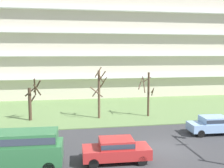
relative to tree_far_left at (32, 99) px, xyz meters
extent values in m
plane|color=#38383A|center=(10.69, -10.01, -2.27)|extent=(160.00, 160.00, 0.00)
cube|color=#66844C|center=(10.69, 3.99, -2.23)|extent=(80.00, 16.00, 0.08)
cube|color=beige|center=(10.69, 17.57, 6.16)|extent=(44.02, 11.15, 16.86)
cube|color=white|center=(10.69, 11.54, 1.10)|extent=(42.26, 0.90, 0.24)
cube|color=white|center=(10.69, 11.54, 4.47)|extent=(42.26, 0.90, 0.24)
cube|color=white|center=(10.69, 11.54, 7.84)|extent=(42.26, 0.90, 0.24)
cube|color=white|center=(10.69, 11.54, 11.22)|extent=(42.26, 0.90, 0.24)
cylinder|color=#423023|center=(-0.18, -0.06, -0.52)|extent=(0.33, 0.33, 3.50)
cylinder|color=#423023|center=(0.55, 0.35, 1.33)|extent=(1.00, 1.63, 1.49)
cylinder|color=#423023|center=(0.38, -0.04, 1.31)|extent=(0.21, 1.26, 1.90)
cylinder|color=#423023|center=(0.64, -0.30, 1.03)|extent=(0.64, 1.77, 1.39)
cylinder|color=#423023|center=(0.03, 0.24, -0.08)|extent=(0.79, 0.63, 1.02)
cylinder|color=#423023|center=(-0.14, 0.51, 0.78)|extent=(1.26, 0.24, 1.10)
cylinder|color=brown|center=(7.06, -0.37, 0.35)|extent=(0.26, 0.26, 5.25)
cylinder|color=brown|center=(6.87, 0.12, 0.72)|extent=(1.11, 0.53, 1.25)
cylinder|color=brown|center=(6.70, -0.98, 0.77)|extent=(1.32, 0.86, 1.07)
cylinder|color=brown|center=(7.46, -0.08, 2.38)|extent=(0.73, 0.94, 1.15)
cylinder|color=brown|center=(7.02, -0.02, 2.76)|extent=(0.82, 0.22, 1.17)
cylinder|color=brown|center=(7.21, -0.62, 2.26)|extent=(0.64, 0.45, 1.02)
cylinder|color=brown|center=(7.55, -0.05, 1.61)|extent=(0.80, 1.13, 1.43)
cylinder|color=#4C3828|center=(12.59, -0.40, 0.22)|extent=(0.24, 0.24, 4.98)
cylinder|color=#4C3828|center=(13.06, -0.45, 0.55)|extent=(0.20, 1.03, 1.02)
cylinder|color=#4C3828|center=(12.51, 0.08, 1.85)|extent=(1.02, 0.27, 0.57)
cylinder|color=#4C3828|center=(11.78, 0.04, 1.44)|extent=(0.99, 1.73, 1.17)
cylinder|color=#4C3828|center=(12.99, -0.46, 0.59)|extent=(0.22, 0.86, 0.48)
cylinder|color=#4C3828|center=(12.05, -0.38, 1.38)|extent=(0.16, 1.18, 1.78)
cube|color=#8CB2E0|center=(16.33, -7.51, -1.60)|extent=(4.48, 2.01, 0.70)
cube|color=#8CB2E0|center=(16.33, -7.51, -0.98)|extent=(2.28, 1.76, 0.55)
cube|color=#2D3847|center=(16.33, -7.51, -0.98)|extent=(2.24, 1.79, 0.30)
cylinder|color=black|center=(14.75, -8.22, -1.95)|extent=(0.65, 0.25, 0.64)
cylinder|color=black|center=(14.83, -6.65, -1.95)|extent=(0.65, 0.25, 0.64)
cube|color=#B22828|center=(6.73, -12.01, -1.60)|extent=(4.46, 1.94, 0.70)
cube|color=#B22828|center=(6.73, -12.01, -0.98)|extent=(2.25, 1.73, 0.55)
cube|color=#2D3847|center=(6.73, -12.01, -0.98)|extent=(2.21, 1.76, 0.30)
cylinder|color=black|center=(8.29, -11.27, -1.95)|extent=(0.65, 0.24, 0.64)
cylinder|color=black|center=(8.24, -12.85, -1.95)|extent=(0.65, 0.24, 0.64)
cylinder|color=black|center=(5.21, -11.17, -1.95)|extent=(0.65, 0.24, 0.64)
cylinder|color=black|center=(5.16, -12.75, -1.95)|extent=(0.65, 0.24, 0.64)
cube|color=#2D6B3D|center=(0.69, -12.01, -1.29)|extent=(5.28, 2.21, 1.25)
cube|color=#2D6B3D|center=(0.69, -12.01, -0.29)|extent=(4.67, 2.03, 0.75)
cube|color=#2D3847|center=(0.69, -12.01, -0.29)|extent=(4.58, 2.06, 0.41)
cylinder|color=black|center=(2.54, -11.19, -1.91)|extent=(0.73, 0.25, 0.72)
cylinder|color=black|center=(2.47, -12.97, -1.91)|extent=(0.73, 0.25, 0.72)
camera|label=1|loc=(3.57, -28.41, 4.84)|focal=42.57mm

